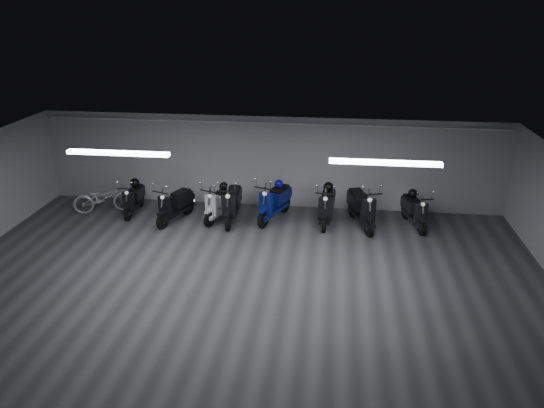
# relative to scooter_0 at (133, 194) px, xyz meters

# --- Properties ---
(floor) EXTENTS (14.00, 10.00, 0.01)m
(floor) POSITION_rel_scooter_0_xyz_m (3.96, -3.85, -0.61)
(floor) COLOR #3D3D40
(floor) RESTS_ON ground
(ceiling) EXTENTS (14.00, 10.00, 0.01)m
(ceiling) POSITION_rel_scooter_0_xyz_m (3.96, -3.85, 2.20)
(ceiling) COLOR slate
(ceiling) RESTS_ON ground
(back_wall) EXTENTS (14.00, 0.01, 2.80)m
(back_wall) POSITION_rel_scooter_0_xyz_m (3.96, 1.16, 0.79)
(back_wall) COLOR #AAAAAC
(back_wall) RESTS_ON ground
(front_wall) EXTENTS (14.00, 0.01, 2.80)m
(front_wall) POSITION_rel_scooter_0_xyz_m (3.96, -8.85, 0.79)
(front_wall) COLOR #AAAAAC
(front_wall) RESTS_ON ground
(fluor_strip_left) EXTENTS (2.40, 0.18, 0.08)m
(fluor_strip_left) POSITION_rel_scooter_0_xyz_m (0.96, -2.85, 2.13)
(fluor_strip_left) COLOR white
(fluor_strip_left) RESTS_ON ceiling
(fluor_strip_right) EXTENTS (2.40, 0.18, 0.08)m
(fluor_strip_right) POSITION_rel_scooter_0_xyz_m (6.96, -2.85, 2.13)
(fluor_strip_right) COLOR white
(fluor_strip_right) RESTS_ON ceiling
(conduit) EXTENTS (13.60, 0.05, 0.05)m
(conduit) POSITION_rel_scooter_0_xyz_m (3.96, 1.07, 2.01)
(conduit) COLOR white
(conduit) RESTS_ON back_wall
(scooter_0) EXTENTS (0.59, 1.65, 1.22)m
(scooter_0) POSITION_rel_scooter_0_xyz_m (0.00, 0.00, 0.00)
(scooter_0) COLOR black
(scooter_0) RESTS_ON floor
(scooter_1) EXTENTS (1.19, 1.89, 1.34)m
(scooter_1) POSITION_rel_scooter_0_xyz_m (1.40, -0.41, 0.06)
(scooter_1) COLOR black
(scooter_1) RESTS_ON floor
(scooter_2) EXTENTS (1.15, 1.87, 1.32)m
(scooter_2) POSITION_rel_scooter_0_xyz_m (2.65, -0.12, 0.05)
(scooter_2) COLOR silver
(scooter_2) RESTS_ON floor
(scooter_3) EXTENTS (0.68, 1.94, 1.43)m
(scooter_3) POSITION_rel_scooter_0_xyz_m (3.02, -0.21, 0.11)
(scooter_3) COLOR black
(scooter_3) RESTS_ON floor
(scooter_4) EXTENTS (1.33, 2.06, 1.46)m
(scooter_4) POSITION_rel_scooter_0_xyz_m (4.22, 0.04, 0.12)
(scooter_4) COLOR navy
(scooter_4) RESTS_ON floor
(scooter_5) EXTENTS (0.77, 1.92, 1.40)m
(scooter_5) POSITION_rel_scooter_0_xyz_m (5.73, -0.03, 0.09)
(scooter_5) COLOR black
(scooter_5) RESTS_ON floor
(scooter_8) EXTENTS (1.24, 2.11, 1.49)m
(scooter_8) POSITION_rel_scooter_0_xyz_m (6.70, -0.12, 0.14)
(scooter_8) COLOR black
(scooter_8) RESTS_ON floor
(scooter_9) EXTENTS (0.99, 1.80, 1.28)m
(scooter_9) POSITION_rel_scooter_0_xyz_m (8.18, 0.04, 0.03)
(scooter_9) COLOR black
(scooter_9) RESTS_ON floor
(bicycle) EXTENTS (1.82, 1.15, 1.11)m
(bicycle) POSITION_rel_scooter_0_xyz_m (-0.95, -0.01, -0.05)
(bicycle) COLOR silver
(bicycle) RESTS_ON floor
(helmet_0) EXTENTS (0.29, 0.29, 0.29)m
(helmet_0) POSITION_rel_scooter_0_xyz_m (5.76, 0.23, 0.41)
(helmet_0) COLOR black
(helmet_0) RESTS_ON scooter_5
(helmet_1) EXTENTS (0.28, 0.28, 0.28)m
(helmet_1) POSITION_rel_scooter_0_xyz_m (-0.01, 0.23, 0.29)
(helmet_1) COLOR black
(helmet_1) RESTS_ON scooter_0
(helmet_2) EXTENTS (0.25, 0.25, 0.25)m
(helmet_2) POSITION_rel_scooter_0_xyz_m (2.73, 0.11, 0.34)
(helmet_2) COLOR black
(helmet_2) RESTS_ON scooter_2
(helmet_3) EXTENTS (0.26, 0.26, 0.26)m
(helmet_3) POSITION_rel_scooter_0_xyz_m (8.12, 0.27, 0.31)
(helmet_3) COLOR black
(helmet_3) RESTS_ON scooter_9
(helmet_4) EXTENTS (0.25, 0.25, 0.25)m
(helmet_4) POSITION_rel_scooter_0_xyz_m (4.32, 0.30, 0.42)
(helmet_4) COLOR #0C0F8E
(helmet_4) RESTS_ON scooter_4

